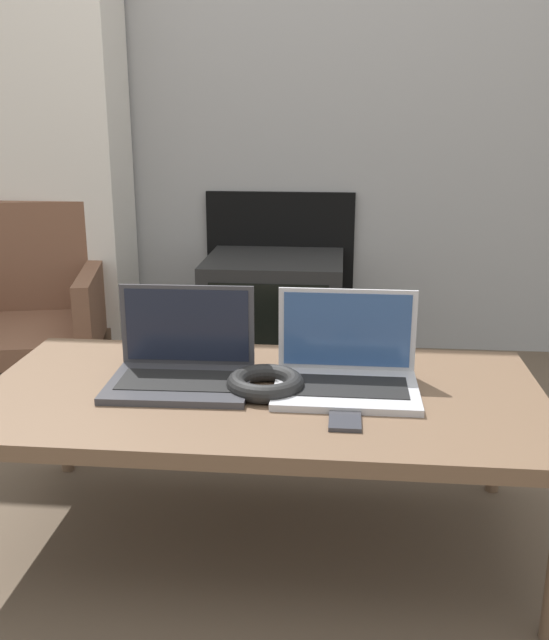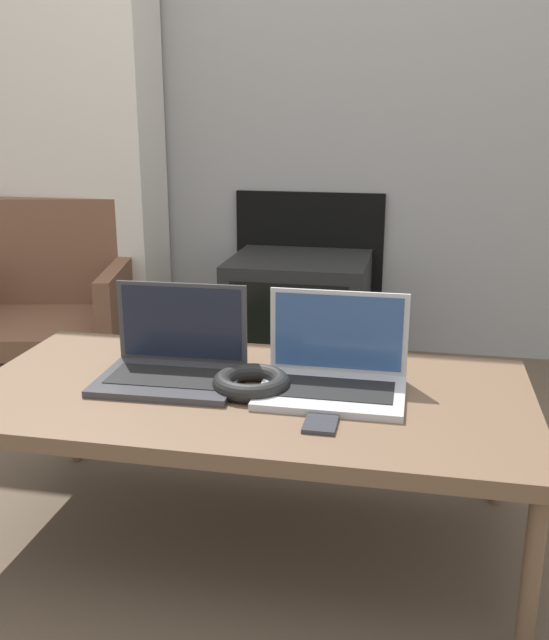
{
  "view_description": "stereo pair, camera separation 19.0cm",
  "coord_description": "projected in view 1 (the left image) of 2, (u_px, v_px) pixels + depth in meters",
  "views": [
    {
      "loc": [
        0.18,
        -1.39,
        1.01
      ],
      "look_at": [
        0.0,
        0.42,
        0.47
      ],
      "focal_mm": 40.0,
      "sensor_mm": 36.0,
      "label": 1
    },
    {
      "loc": [
        0.36,
        -1.36,
        1.01
      ],
      "look_at": [
        0.0,
        0.42,
        0.47
      ],
      "focal_mm": 40.0,
      "sensor_mm": 36.0,
      "label": 2
    }
  ],
  "objects": [
    {
      "name": "wall_back",
      "position": [
        304.0,
        36.0,
        2.85
      ],
      "size": [
        7.0,
        0.08,
        2.6
      ],
      "color": "#999999",
      "rests_on": "ground_plane"
    },
    {
      "name": "ground_plane",
      "position": [
        257.0,
        568.0,
        1.63
      ],
      "size": [
        14.0,
        14.0,
        0.0
      ],
      "primitive_type": "plane",
      "color": "brown"
    },
    {
      "name": "headphones",
      "position": [
        265.0,
        383.0,
        1.62
      ],
      "size": [
        0.18,
        0.18,
        0.04
      ],
      "color": "black",
      "rests_on": "table"
    },
    {
      "name": "tv",
      "position": [
        274.0,
        312.0,
        2.88
      ],
      "size": [
        0.54,
        0.49,
        0.45
      ],
      "color": "black",
      "rests_on": "ground_plane"
    },
    {
      "name": "armchair",
      "position": [
        14.0,
        297.0,
        2.74
      ],
      "size": [
        0.78,
        0.73,
        0.66
      ],
      "rotation": [
        0.0,
        0.0,
        0.22
      ],
      "color": "brown",
      "rests_on": "ground_plane"
    },
    {
      "name": "phone",
      "position": [
        345.0,
        416.0,
        1.48
      ],
      "size": [
        0.07,
        0.14,
        0.01
      ],
      "color": "#333338",
      "rests_on": "table"
    },
    {
      "name": "bookshelf",
      "position": [
        14.0,
        139.0,
        2.88
      ],
      "size": [
        0.88,
        0.32,
        1.79
      ],
      "color": "silver",
      "rests_on": "ground_plane"
    },
    {
      "name": "laptop_left",
      "position": [
        182.0,
        363.0,
        1.68
      ],
      "size": [
        0.33,
        0.25,
        0.21
      ],
      "rotation": [
        0.0,
        0.0,
        0.03
      ],
      "color": "#38383D",
      "rests_on": "table"
    },
    {
      "name": "laptop_right",
      "position": [
        346.0,
        369.0,
        1.64
      ],
      "size": [
        0.33,
        0.24,
        0.21
      ],
      "rotation": [
        0.0,
        0.0,
        0.0
      ],
      "color": "#B2B2B7",
      "rests_on": "table"
    },
    {
      "name": "table",
      "position": [
        262.0,
        402.0,
        1.64
      ],
      "size": [
        1.29,
        0.66,
        0.39
      ],
      "color": "brown",
      "rests_on": "ground_plane"
    }
  ]
}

